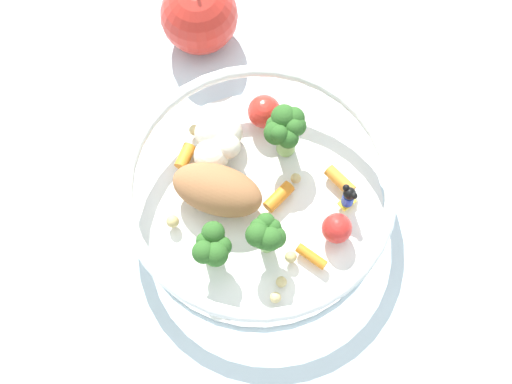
{
  "coord_description": "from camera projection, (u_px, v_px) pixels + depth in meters",
  "views": [
    {
      "loc": [
        -0.13,
        0.21,
        0.67
      ],
      "look_at": [
        0.0,
        -0.01,
        0.03
      ],
      "focal_mm": 53.13,
      "sensor_mm": 36.0,
      "label": 1
    }
  ],
  "objects": [
    {
      "name": "food_container",
      "position": [
        252.0,
        188.0,
        0.69
      ],
      "size": [
        0.25,
        0.25,
        0.07
      ],
      "color": "white",
      "rests_on": "ground_plane"
    },
    {
      "name": "loose_apple",
      "position": [
        199.0,
        16.0,
        0.75
      ],
      "size": [
        0.08,
        0.08,
        0.09
      ],
      "color": "red",
      "rests_on": "ground_plane"
    },
    {
      "name": "ground_plane",
      "position": [
        254.0,
        213.0,
        0.71
      ],
      "size": [
        2.4,
        2.4,
        0.0
      ],
      "primitive_type": "plane",
      "color": "silver"
    }
  ]
}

